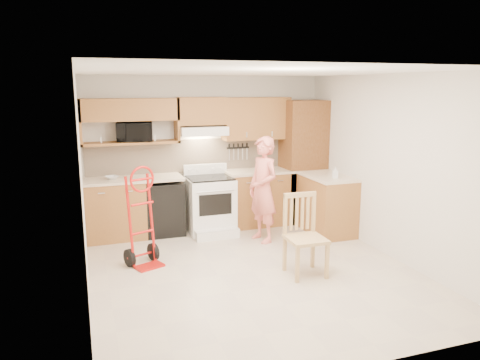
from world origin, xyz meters
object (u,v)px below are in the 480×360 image
microwave (135,132)px  range (211,200)px  hand_truck (144,222)px  dining_chair (306,236)px  person (263,190)px

microwave → range: microwave is taller
range → hand_truck: (-1.21, -1.08, 0.07)m
hand_truck → dining_chair: hand_truck is taller
range → dining_chair: size_ratio=1.05×
microwave → dining_chair: microwave is taller
range → person: (0.64, -0.64, 0.27)m
person → hand_truck: person is taller
microwave → dining_chair: (1.77, -2.40, -1.13)m
microwave → person: (1.76, -1.00, -0.84)m
range → dining_chair: (0.65, -2.05, -0.03)m
dining_chair → person: bearing=92.3°
microwave → range: 1.61m
microwave → dining_chair: bearing=-45.8°
microwave → dining_chair: size_ratio=0.53×
microwave → dining_chair: 3.19m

